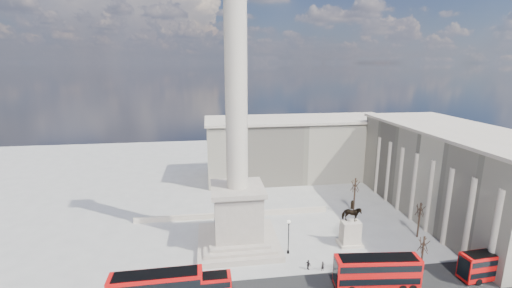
{
  "coord_description": "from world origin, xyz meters",
  "views": [
    {
      "loc": [
        -4.59,
        -49.82,
        31.24
      ],
      "look_at": [
        2.8,
        2.18,
        18.8
      ],
      "focal_mm": 24.0,
      "sensor_mm": 36.0,
      "label": 1
    }
  ],
  "objects_px": {
    "equestrian_statue": "(350,229)",
    "pedestrian_walking": "(323,266)",
    "pedestrian_crossing": "(308,265)",
    "red_bus_d": "(494,264)",
    "nelsons_column": "(237,175)",
    "victorian_lamp": "(289,234)",
    "pedestrian_standing": "(369,259)",
    "red_bus_c": "(377,272)"
  },
  "relations": [
    {
      "from": "victorian_lamp",
      "to": "pedestrian_walking",
      "type": "distance_m",
      "value": 7.5
    },
    {
      "from": "nelsons_column",
      "to": "red_bus_d",
      "type": "height_order",
      "value": "nelsons_column"
    },
    {
      "from": "red_bus_c",
      "to": "pedestrian_standing",
      "type": "xyz_separation_m",
      "value": [
        1.63,
        5.68,
        -1.7
      ]
    },
    {
      "from": "nelsons_column",
      "to": "pedestrian_standing",
      "type": "relative_size",
      "value": 30.18
    },
    {
      "from": "nelsons_column",
      "to": "pedestrian_crossing",
      "type": "height_order",
      "value": "nelsons_column"
    },
    {
      "from": "nelsons_column",
      "to": "pedestrian_standing",
      "type": "distance_m",
      "value": 25.14
    },
    {
      "from": "pedestrian_crossing",
      "to": "pedestrian_standing",
      "type": "bearing_deg",
      "value": -123.31
    },
    {
      "from": "red_bus_d",
      "to": "victorian_lamp",
      "type": "xyz_separation_m",
      "value": [
        -28.68,
        10.81,
        1.3
      ]
    },
    {
      "from": "victorian_lamp",
      "to": "equestrian_statue",
      "type": "height_order",
      "value": "equestrian_statue"
    },
    {
      "from": "red_bus_c",
      "to": "equestrian_statue",
      "type": "distance_m",
      "value": 11.87
    },
    {
      "from": "red_bus_d",
      "to": "equestrian_statue",
      "type": "distance_m",
      "value": 21.08
    },
    {
      "from": "red_bus_c",
      "to": "pedestrian_crossing",
      "type": "bearing_deg",
      "value": 152.29
    },
    {
      "from": "equestrian_statue",
      "to": "pedestrian_crossing",
      "type": "bearing_deg",
      "value": -146.3
    },
    {
      "from": "nelsons_column",
      "to": "pedestrian_standing",
      "type": "height_order",
      "value": "nelsons_column"
    },
    {
      "from": "red_bus_d",
      "to": "pedestrian_standing",
      "type": "relative_size",
      "value": 6.52
    },
    {
      "from": "pedestrian_walking",
      "to": "equestrian_statue",
      "type": "bearing_deg",
      "value": 27.21
    },
    {
      "from": "red_bus_c",
      "to": "equestrian_statue",
      "type": "xyz_separation_m",
      "value": [
        1.04,
        11.82,
        0.39
      ]
    },
    {
      "from": "equestrian_statue",
      "to": "red_bus_d",
      "type": "bearing_deg",
      "value": -34.99
    },
    {
      "from": "equestrian_statue",
      "to": "pedestrian_crossing",
      "type": "distance_m",
      "value": 11.5
    },
    {
      "from": "equestrian_statue",
      "to": "pedestrian_standing",
      "type": "height_order",
      "value": "equestrian_statue"
    },
    {
      "from": "nelsons_column",
      "to": "red_bus_d",
      "type": "bearing_deg",
      "value": -22.3
    },
    {
      "from": "pedestrian_walking",
      "to": "pedestrian_crossing",
      "type": "bearing_deg",
      "value": 148.31
    },
    {
      "from": "red_bus_c",
      "to": "red_bus_d",
      "type": "xyz_separation_m",
      "value": [
        18.3,
        -0.26,
        -0.26
      ]
    },
    {
      "from": "pedestrian_standing",
      "to": "equestrian_statue",
      "type": "bearing_deg",
      "value": -120.22
    },
    {
      "from": "red_bus_c",
      "to": "pedestrian_crossing",
      "type": "height_order",
      "value": "red_bus_c"
    },
    {
      "from": "nelsons_column",
      "to": "pedestrian_standing",
      "type": "xyz_separation_m",
      "value": [
        20.07,
        -9.13,
        -12.09
      ]
    },
    {
      "from": "nelsons_column",
      "to": "pedestrian_walking",
      "type": "height_order",
      "value": "nelsons_column"
    },
    {
      "from": "nelsons_column",
      "to": "victorian_lamp",
      "type": "distance_m",
      "value": 13.07
    },
    {
      "from": "equestrian_statue",
      "to": "pedestrian_crossing",
      "type": "relative_size",
      "value": 5.07
    },
    {
      "from": "equestrian_statue",
      "to": "pedestrian_walking",
      "type": "height_order",
      "value": "equestrian_statue"
    },
    {
      "from": "red_bus_d",
      "to": "equestrian_statue",
      "type": "relative_size",
      "value": 1.29
    },
    {
      "from": "equestrian_statue",
      "to": "red_bus_c",
      "type": "bearing_deg",
      "value": -95.01
    },
    {
      "from": "pedestrian_crossing",
      "to": "equestrian_statue",
      "type": "bearing_deg",
      "value": -90.35
    },
    {
      "from": "pedestrian_walking",
      "to": "pedestrian_crossing",
      "type": "height_order",
      "value": "pedestrian_crossing"
    },
    {
      "from": "nelsons_column",
      "to": "victorian_lamp",
      "type": "height_order",
      "value": "nelsons_column"
    },
    {
      "from": "equestrian_statue",
      "to": "pedestrian_standing",
      "type": "distance_m",
      "value": 6.51
    },
    {
      "from": "red_bus_d",
      "to": "pedestrian_standing",
      "type": "distance_m",
      "value": 17.76
    },
    {
      "from": "pedestrian_crossing",
      "to": "pedestrian_walking",
      "type": "bearing_deg",
      "value": -139.6
    },
    {
      "from": "equestrian_statue",
      "to": "pedestrian_walking",
      "type": "xyz_separation_m",
      "value": [
        -7.27,
        -6.87,
        -2.15
      ]
    },
    {
      "from": "red_bus_c",
      "to": "victorian_lamp",
      "type": "relative_size",
      "value": 2.0
    },
    {
      "from": "pedestrian_standing",
      "to": "red_bus_c",
      "type": "bearing_deg",
      "value": 38.32
    },
    {
      "from": "pedestrian_standing",
      "to": "pedestrian_crossing",
      "type": "relative_size",
      "value": 1.0
    }
  ]
}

